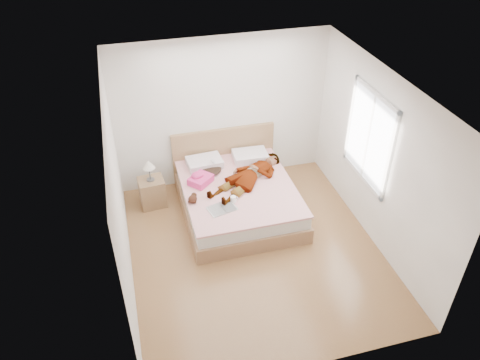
{
  "coord_description": "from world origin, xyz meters",
  "views": [
    {
      "loc": [
        -1.53,
        -4.84,
        4.9
      ],
      "look_at": [
        0.0,
        0.85,
        0.7
      ],
      "focal_mm": 35.0,
      "sensor_mm": 36.0,
      "label": 1
    }
  ],
  "objects": [
    {
      "name": "nightstand",
      "position": [
        -1.33,
        1.51,
        0.29
      ],
      "size": [
        0.43,
        0.39,
        0.87
      ],
      "color": "brown",
      "rests_on": "ground"
    },
    {
      "name": "bed",
      "position": [
        0.0,
        1.04,
        0.28
      ],
      "size": [
        1.8,
        2.08,
        1.0
      ],
      "color": "brown",
      "rests_on": "ground"
    },
    {
      "name": "woman",
      "position": [
        0.21,
        1.09,
        0.62
      ],
      "size": [
        1.65,
        1.42,
        0.22
      ],
      "primitive_type": "imported",
      "rotation": [
        0.0,
        0.0,
        -0.95
      ],
      "color": "white",
      "rests_on": "bed"
    },
    {
      "name": "hair",
      "position": [
        -0.36,
        1.54,
        0.55
      ],
      "size": [
        0.47,
        0.56,
        0.08
      ],
      "primitive_type": "ellipsoid",
      "rotation": [
        0.0,
        0.0,
        0.1
      ],
      "color": "black",
      "rests_on": "bed"
    },
    {
      "name": "plush_toy",
      "position": [
        -0.77,
        0.75,
        0.57
      ],
      "size": [
        0.18,
        0.23,
        0.11
      ],
      "color": "#32180E",
      "rests_on": "bed"
    },
    {
      "name": "magazine",
      "position": [
        -0.38,
        0.46,
        0.52
      ],
      "size": [
        0.47,
        0.36,
        0.02
      ],
      "color": "silver",
      "rests_on": "bed"
    },
    {
      "name": "ground",
      "position": [
        0.0,
        0.0,
        0.0
      ],
      "size": [
        4.0,
        4.0,
        0.0
      ],
      "primitive_type": "plane",
      "color": "#56311B",
      "rests_on": "ground"
    },
    {
      "name": "coffee_mug",
      "position": [
        -0.17,
        0.58,
        0.56
      ],
      "size": [
        0.12,
        0.09,
        0.1
      ],
      "color": "white",
      "rests_on": "bed"
    },
    {
      "name": "phone",
      "position": [
        -0.29,
        1.49,
        0.69
      ],
      "size": [
        0.09,
        0.1,
        0.05
      ],
      "primitive_type": "cube",
      "rotation": [
        0.44,
        0.0,
        0.62
      ],
      "color": "silver",
      "rests_on": "bed"
    },
    {
      "name": "room_shell",
      "position": [
        1.77,
        0.3,
        1.5
      ],
      "size": [
        4.0,
        4.0,
        4.0
      ],
      "color": "white",
      "rests_on": "ground"
    },
    {
      "name": "towel",
      "position": [
        -0.57,
        1.21,
        0.59
      ],
      "size": [
        0.46,
        0.45,
        0.19
      ],
      "color": "#FE45A1",
      "rests_on": "bed"
    }
  ]
}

